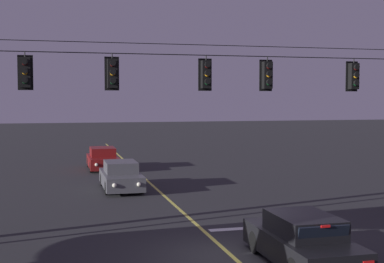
{
  "coord_description": "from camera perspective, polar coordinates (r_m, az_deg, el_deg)",
  "views": [
    {
      "loc": [
        -4.79,
        -14.12,
        4.45
      ],
      "look_at": [
        0.0,
        4.71,
        3.28
      ],
      "focal_mm": 50.08,
      "sensor_mm": 36.0,
      "label": 1
    }
  ],
  "objects": [
    {
      "name": "signal_span_assembly",
      "position": [
        18.47,
        0.76,
        1.53
      ],
      "size": [
        18.06,
        0.32,
        7.37
      ],
      "color": "#423021",
      "rests_on": "ground"
    },
    {
      "name": "traffic_light_left_inner",
      "position": [
        17.92,
        -8.48,
        6.16
      ],
      "size": [
        0.48,
        0.41,
        1.22
      ],
      "color": "black"
    },
    {
      "name": "traffic_light_right_inner",
      "position": [
        19.26,
        8.04,
        5.97
      ],
      "size": [
        0.48,
        0.41,
        1.22
      ],
      "color": "black"
    },
    {
      "name": "car_oncoming_trailing",
      "position": [
        34.58,
        -9.48,
        -2.92
      ],
      "size": [
        1.8,
        4.42,
        1.39
      ],
      "color": "maroon",
      "rests_on": "ground"
    },
    {
      "name": "traffic_light_rightmost",
      "position": [
        20.81,
        16.86,
        5.67
      ],
      "size": [
        0.48,
        0.41,
        1.22
      ],
      "color": "black"
    },
    {
      "name": "stop_bar_paint",
      "position": [
        19.01,
        6.86,
        -10.12
      ],
      "size": [
        3.4,
        0.36,
        0.01
      ],
      "primitive_type": "cube",
      "color": "silver",
      "rests_on": "ground"
    },
    {
      "name": "traffic_light_centre",
      "position": [
        18.53,
        1.52,
        6.11
      ],
      "size": [
        0.48,
        0.41,
        1.22
      ],
      "color": "black"
    },
    {
      "name": "car_oncoming_lead",
      "position": [
        26.74,
        -7.57,
        -4.77
      ],
      "size": [
        1.8,
        4.42,
        1.39
      ],
      "color": "#4C4C51",
      "rests_on": "ground"
    },
    {
      "name": "lane_centre_stripe",
      "position": [
        24.71,
        -2.88,
        -6.93
      ],
      "size": [
        0.14,
        60.0,
        0.01
      ],
      "primitive_type": "cube",
      "color": "#D1C64C",
      "rests_on": "ground"
    },
    {
      "name": "car_waiting_near_lane",
      "position": [
        14.94,
        11.67,
        -11.37
      ],
      "size": [
        1.8,
        4.33,
        1.39
      ],
      "color": "black",
      "rests_on": "ground"
    },
    {
      "name": "traffic_light_leftmost",
      "position": [
        17.86,
        -17.36,
        6.05
      ],
      "size": [
        0.48,
        0.41,
        1.22
      ],
      "color": "black"
    },
    {
      "name": "ground_plane",
      "position": [
        15.56,
        4.39,
        -13.19
      ],
      "size": [
        180.0,
        180.0,
        0.0
      ],
      "primitive_type": "plane",
      "color": "#28282B"
    }
  ]
}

